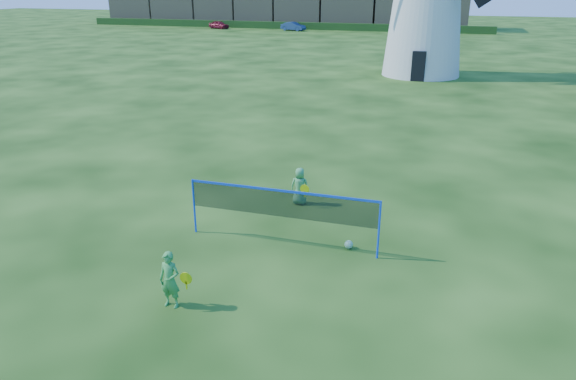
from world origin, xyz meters
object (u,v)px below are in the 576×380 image
at_px(player_girl, 170,280).
at_px(player_boy, 300,186).
at_px(badminton_net, 282,205).
at_px(car_left, 219,25).
at_px(play_ball, 349,245).
at_px(car_right, 293,26).

relative_size(player_girl, player_boy, 1.09).
bearing_deg(badminton_net, car_left, 115.53).
height_order(play_ball, car_right, car_right).
height_order(badminton_net, player_girl, badminton_net).
relative_size(player_boy, car_left, 0.35).
relative_size(player_girl, car_right, 0.35).
distance_m(player_girl, play_ball, 4.83).
bearing_deg(car_right, player_boy, -148.56).
bearing_deg(badminton_net, player_boy, 96.36).
relative_size(player_girl, play_ball, 5.79).
bearing_deg(player_boy, badminton_net, 91.20).
distance_m(player_boy, play_ball, 3.23).
bearing_deg(play_ball, car_left, 116.90).
height_order(player_girl, car_left, player_girl).
distance_m(car_left, car_right, 11.59).
bearing_deg(play_ball, player_girl, -130.19).
distance_m(badminton_net, play_ball, 2.03).
relative_size(badminton_net, car_left, 1.52).
relative_size(player_boy, play_ball, 5.30).
bearing_deg(car_left, player_girl, -134.78).
bearing_deg(car_left, play_ball, -131.28).
xyz_separation_m(player_girl, car_left, (-28.76, 66.47, -0.07)).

